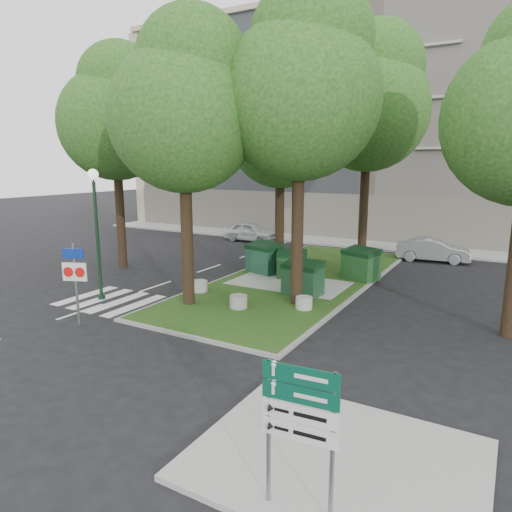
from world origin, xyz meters
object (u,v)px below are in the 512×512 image
Objects in this scene: tree_median_mid at (283,126)px; bollard_right at (304,303)px; dumpster_a at (264,258)px; bollard_mid at (238,301)px; dumpster_c at (303,278)px; directional_sign at (300,416)px; tree_median_near_right at (303,83)px; bollard_left at (200,286)px; street_lamp at (96,219)px; tree_street_left at (116,113)px; litter_bin at (354,268)px; tree_median_near_left at (186,103)px; car_silver at (433,250)px; car_white at (251,232)px; traffic_sign_pole at (75,273)px; tree_median_far at (371,98)px; dumpster_b at (292,264)px; dumpster_d at (361,264)px.

bollard_right is (3.44, -5.03, -6.64)m from tree_median_mid.
dumpster_a reaches higher than bollard_mid.
dumpster_c is 11.65m from directional_sign.
tree_median_near_right reaches higher than bollard_left.
tree_street_left is at bearing 126.16° from street_lamp.
litter_bin is at bearing 50.74° from bollard_left.
car_silver is at bearing 63.21° from tree_median_near_left.
street_lamp is (-7.64, -8.17, 2.69)m from litter_bin.
tree_median_near_right is at bearing -30.93° from dumpster_a.
tree_median_near_left is 0.96× the size of tree_street_left.
car_white is at bearing 145.00° from litter_bin.
tree_median_near_left is 6.86m from traffic_sign_pole.
traffic_sign_pole is at bearing -105.27° from bollard_left.
dumpster_a is (-3.73, -3.84, -7.50)m from tree_median_far.
street_lamp reaches higher than dumpster_c.
bollard_right is 8.51m from street_lamp.
tree_street_left is 12.45m from car_white.
directional_sign is (3.90, -9.03, 1.34)m from bollard_right.
dumpster_b is at bearing 110.82° from directional_sign.
litter_bin reaches higher than bollard_right.
tree_median_far is at bearing -115.48° from car_white.
dumpster_b is 0.43× the size of car_silver.
bollard_right is at bearing 26.99° from bollard_mid.
tree_median_near_left reaches higher than dumpster_c.
tree_median_near_left is at bearing 16.01° from street_lamp.
bollard_right is 5.65m from litter_bin.
dumpster_b is 5.06m from bollard_mid.
tree_median_mid reaches higher than bollard_left.
street_lamp is (-6.84, -4.13, 2.40)m from dumpster_c.
bollard_right is 0.95× the size of bollard_mid.
dumpster_a is at bearing 133.93° from tree_median_near_right.
bollard_mid is (0.25, -5.04, -0.38)m from dumpster_b.
litter_bin is at bearing 99.85° from directional_sign.
tree_median_mid is at bearing 61.09° from street_lamp.
dumpster_a is at bearing 145.72° from dumpster_c.
street_lamp is at bearing 136.02° from car_silver.
dumpster_a is at bearing 61.54° from street_lamp.
tree_street_left is 9.88m from bollard_left.
street_lamp is (-7.17, -3.05, -4.80)m from tree_median_near_right.
street_lamp is (-5.50, -1.45, 2.84)m from bollard_mid.
tree_median_mid reaches higher than car_white.
car_white is at bearing 155.34° from tree_median_far.
dumpster_d reaches higher than dumpster_c.
car_silver is at bearing 77.27° from bollard_right.
tree_street_left reaches higher than tree_median_near_left.
tree_median_far reaches higher than bollard_mid.
tree_street_left is 13.32m from bollard_right.
dumpster_a is 8.00m from street_lamp.
traffic_sign_pole reaches higher than dumpster_b.
tree_median_near_right is at bearing 29.74° from tree_median_near_left.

